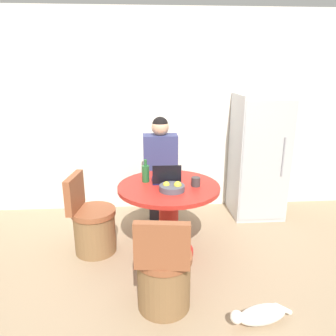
{
  "coord_description": "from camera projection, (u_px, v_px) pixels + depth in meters",
  "views": [
    {
      "loc": [
        -0.14,
        -2.7,
        1.91
      ],
      "look_at": [
        0.09,
        0.44,
        0.92
      ],
      "focal_mm": 35.0,
      "sensor_mm": 36.0,
      "label": 1
    }
  ],
  "objects": [
    {
      "name": "chair_near_camera",
      "position": [
        164.0,
        277.0,
        2.63
      ],
      "size": [
        0.46,
        0.47,
        0.85
      ],
      "rotation": [
        0.0,
        0.0,
        3.02
      ],
      "color": "brown",
      "rests_on": "ground_plane"
    },
    {
      "name": "cat",
      "position": [
        260.0,
        315.0,
        2.51
      ],
      "size": [
        0.53,
        0.22,
        0.16
      ],
      "rotation": [
        0.0,
        0.0,
        3.33
      ],
      "color": "white",
      "rests_on": "ground_plane"
    },
    {
      "name": "dining_table",
      "position": [
        169.0,
        209.0,
        3.33
      ],
      "size": [
        1.02,
        1.02,
        0.77
      ],
      "color": "#B2261E",
      "rests_on": "ground_plane"
    },
    {
      "name": "laptop",
      "position": [
        166.0,
        179.0,
        3.33
      ],
      "size": [
        0.29,
        0.23,
        0.2
      ],
      "rotation": [
        0.0,
        0.0,
        3.14
      ],
      "color": "#141947",
      "rests_on": "dining_table"
    },
    {
      "name": "coffee_cup",
      "position": [
        196.0,
        182.0,
        3.22
      ],
      "size": [
        0.09,
        0.09,
        0.09
      ],
      "color": "#383333",
      "rests_on": "dining_table"
    },
    {
      "name": "person_seated",
      "position": [
        160.0,
        167.0,
        3.95
      ],
      "size": [
        0.4,
        0.37,
        1.35
      ],
      "rotation": [
        0.0,
        0.0,
        3.14
      ],
      "color": "#2D2D38",
      "rests_on": "ground_plane"
    },
    {
      "name": "refrigerator",
      "position": [
        258.0,
        157.0,
        4.21
      ],
      "size": [
        0.63,
        0.63,
        1.58
      ],
      "color": "silver",
      "rests_on": "ground_plane"
    },
    {
      "name": "fruit_bowl",
      "position": [
        172.0,
        187.0,
        3.1
      ],
      "size": [
        0.24,
        0.24,
        0.1
      ],
      "color": "#4C4C56",
      "rests_on": "dining_table"
    },
    {
      "name": "wall_back",
      "position": [
        155.0,
        114.0,
        4.31
      ],
      "size": [
        7.0,
        0.06,
        2.6
      ],
      "color": "silver",
      "rests_on": "ground_plane"
    },
    {
      "name": "bottle",
      "position": [
        146.0,
        173.0,
        3.33
      ],
      "size": [
        0.07,
        0.07,
        0.24
      ],
      "color": "#23602D",
      "rests_on": "dining_table"
    },
    {
      "name": "chair_left_side",
      "position": [
        93.0,
        226.0,
        3.45
      ],
      "size": [
        0.48,
        0.46,
        0.85
      ],
      "rotation": [
        0.0,
        0.0,
        1.43
      ],
      "color": "brown",
      "rests_on": "ground_plane"
    },
    {
      "name": "ground_plane",
      "position": [
        162.0,
        273.0,
        3.15
      ],
      "size": [
        12.0,
        12.0,
        0.0
      ],
      "primitive_type": "plane",
      "color": "#9E8466"
    }
  ]
}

